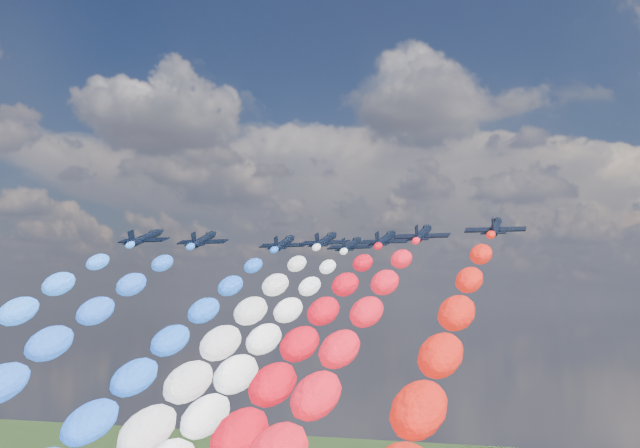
% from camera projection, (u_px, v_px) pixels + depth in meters
% --- Properties ---
extents(jet_0, '(8.22, 10.97, 5.34)m').
position_uv_depth(jet_0, '(146.00, 238.00, 129.39)').
color(jet_0, black).
extents(jet_1, '(8.48, 11.15, 5.34)m').
position_uv_depth(jet_1, '(204.00, 240.00, 132.81)').
color(jet_1, black).
extents(jet_2, '(8.10, 10.88, 5.34)m').
position_uv_depth(jet_2, '(284.00, 243.00, 140.60)').
color(jet_2, black).
extents(jet_3, '(8.02, 10.82, 5.34)m').
position_uv_depth(jet_3, '(326.00, 240.00, 134.51)').
color(jet_3, black).
extents(jet_4, '(8.24, 10.98, 5.34)m').
position_uv_depth(jet_4, '(351.00, 245.00, 144.72)').
color(jet_4, black).
extents(jet_5, '(8.49, 11.15, 5.34)m').
position_uv_depth(jet_5, '(385.00, 239.00, 132.07)').
color(jet_5, black).
extents(jet_6, '(7.81, 10.67, 5.34)m').
position_uv_depth(jet_6, '(423.00, 234.00, 121.34)').
color(jet_6, black).
extents(jet_7, '(8.32, 11.03, 5.34)m').
position_uv_depth(jet_7, '(495.00, 227.00, 110.98)').
color(jet_7, black).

